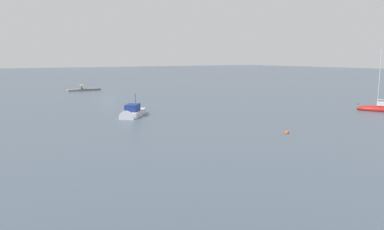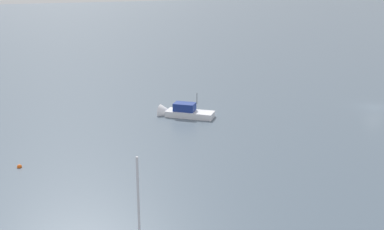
{
  "view_description": "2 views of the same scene",
  "coord_description": "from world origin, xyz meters",
  "px_view_note": "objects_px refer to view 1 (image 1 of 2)",
  "views": [
    {
      "loc": [
        26.89,
        79.41,
        8.91
      ],
      "look_at": [
        0.46,
        36.02,
        0.98
      ],
      "focal_mm": 34.84,
      "sensor_mm": 36.0,
      "label": 1
    },
    {
      "loc": [
        -53.06,
        48.33,
        18.96
      ],
      "look_at": [
        -3.48,
        29.4,
        2.98
      ],
      "focal_mm": 45.26,
      "sensor_mm": 36.0,
      "label": 2
    }
  ],
  "objects_px": {
    "person_seated_grey_left": "(82,88)",
    "mooring_buoy_near": "(287,133)",
    "sailboat_red_near": "(381,109)",
    "umbrella_open_yellow": "(82,85)",
    "motorboat_white_near": "(132,114)"
  },
  "relations": [
    {
      "from": "person_seated_grey_left",
      "to": "mooring_buoy_near",
      "type": "bearing_deg",
      "value": 91.73
    },
    {
      "from": "umbrella_open_yellow",
      "to": "sailboat_red_near",
      "type": "distance_m",
      "value": 71.42
    },
    {
      "from": "mooring_buoy_near",
      "to": "motorboat_white_near",
      "type": "bearing_deg",
      "value": -62.64
    },
    {
      "from": "umbrella_open_yellow",
      "to": "sailboat_red_near",
      "type": "bearing_deg",
      "value": 116.98
    },
    {
      "from": "person_seated_grey_left",
      "to": "motorboat_white_near",
      "type": "bearing_deg",
      "value": 80.7
    },
    {
      "from": "person_seated_grey_left",
      "to": "sailboat_red_near",
      "type": "distance_m",
      "value": 71.42
    },
    {
      "from": "motorboat_white_near",
      "to": "mooring_buoy_near",
      "type": "distance_m",
      "value": 23.75
    },
    {
      "from": "person_seated_grey_left",
      "to": "sailboat_red_near",
      "type": "height_order",
      "value": "sailboat_red_near"
    },
    {
      "from": "person_seated_grey_left",
      "to": "mooring_buoy_near",
      "type": "relative_size",
      "value": 1.53
    },
    {
      "from": "sailboat_red_near",
      "to": "mooring_buoy_near",
      "type": "height_order",
      "value": "sailboat_red_near"
    },
    {
      "from": "person_seated_grey_left",
      "to": "sailboat_red_near",
      "type": "relative_size",
      "value": 0.07
    },
    {
      "from": "umbrella_open_yellow",
      "to": "motorboat_white_near",
      "type": "relative_size",
      "value": 0.18
    },
    {
      "from": "person_seated_grey_left",
      "to": "mooring_buoy_near",
      "type": "height_order",
      "value": "person_seated_grey_left"
    },
    {
      "from": "person_seated_grey_left",
      "to": "sailboat_red_near",
      "type": "bearing_deg",
      "value": 113.97
    },
    {
      "from": "sailboat_red_near",
      "to": "mooring_buoy_near",
      "type": "distance_m",
      "value": 27.17
    }
  ]
}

